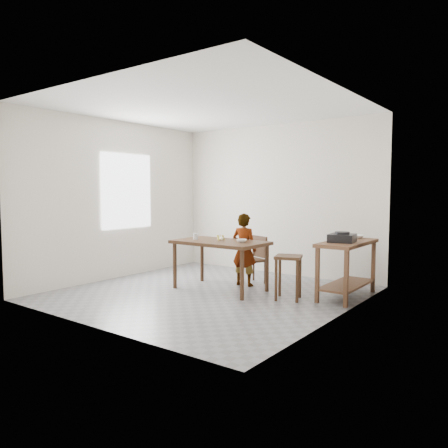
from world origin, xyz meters
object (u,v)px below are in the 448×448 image
Objects in this scene: stool at (288,277)px; prep_counter at (347,269)px; dining_table at (220,265)px; child at (244,250)px; dining_chair at (251,260)px.

prep_counter is at bearing 45.27° from stool.
child is at bearing 75.15° from dining_table.
prep_counter reaches higher than stool.
dining_table is 1.83× the size of dining_chair.
stool is (-0.60, -0.61, -0.09)m from prep_counter.
dining_table is at bearing 69.72° from child.
dining_chair is at bearing -94.74° from child.
stool is at bearing 4.70° from dining_table.
prep_counter is 1.57× the size of dining_chair.
child is (-1.60, -0.23, 0.18)m from prep_counter.
dining_table is 0.70m from dining_chair.
prep_counter is 1.60m from dining_chair.
prep_counter is 1.95× the size of stool.
child reaches higher than stool.
prep_counter reaches higher than dining_table.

